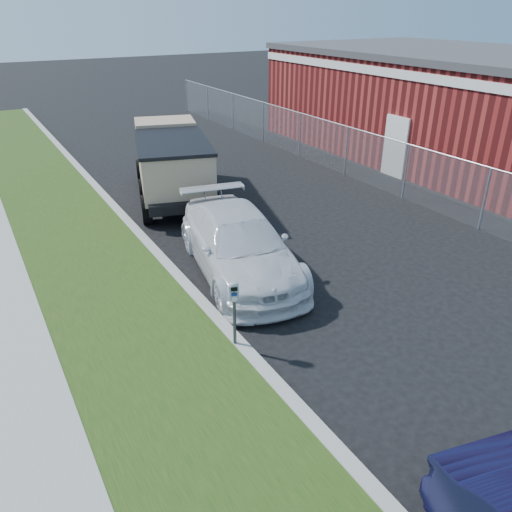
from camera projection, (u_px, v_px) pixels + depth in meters
ground at (335, 300)px, 10.83m from camera, size 120.00×120.00×0.00m
streetside at (48, 326)px, 9.83m from camera, size 6.12×50.00×0.15m
chainlink_fence at (347, 142)px, 18.37m from camera, size 0.06×30.06×30.00m
brick_building at (442, 100)px, 21.46m from camera, size 9.20×14.20×4.17m
parking_meter at (234, 300)px, 8.80m from camera, size 0.21×0.18×1.31m
white_wagon at (237, 243)px, 11.72m from camera, size 2.95×5.32×1.46m
dump_truck at (171, 160)px, 16.30m from camera, size 3.52×5.91×2.18m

